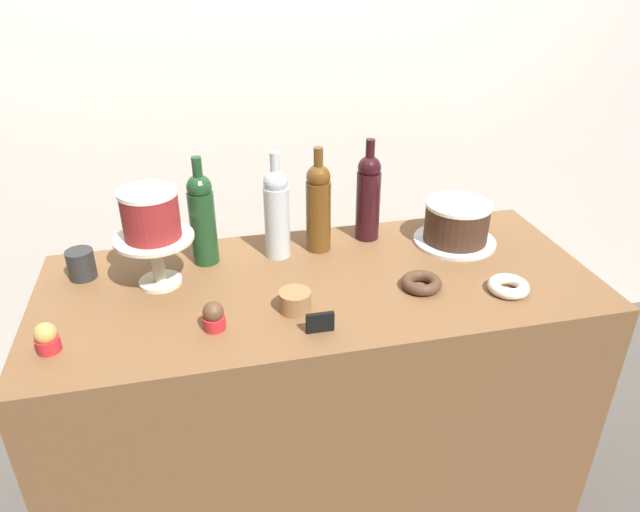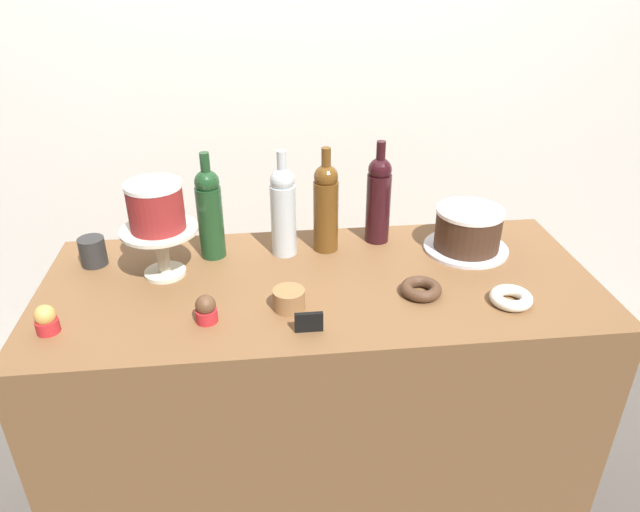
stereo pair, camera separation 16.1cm
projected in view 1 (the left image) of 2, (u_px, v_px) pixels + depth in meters
ground_plane at (320, 502)px, 2.09m from camera, size 12.00×12.00×0.00m
back_wall at (268, 79)px, 2.24m from camera, size 6.00×0.05×2.60m
display_counter at (320, 404)px, 1.87m from camera, size 1.56×0.66×0.92m
cake_stand_pedestal at (156, 252)px, 1.59m from camera, size 0.21×0.21×0.15m
white_layer_cake at (150, 214)px, 1.53m from camera, size 0.15×0.15×0.13m
silver_serving_platter at (454, 241)px, 1.86m from camera, size 0.26×0.26×0.01m
chocolate_round_cake at (457, 221)px, 1.82m from camera, size 0.20×0.20×0.13m
wine_bottle_green at (202, 217)px, 1.68m from camera, size 0.08×0.08×0.33m
wine_bottle_clear at (277, 212)px, 1.72m from camera, size 0.08×0.08×0.33m
wine_bottle_amber at (318, 206)px, 1.75m from camera, size 0.08×0.08×0.33m
wine_bottle_dark_red at (368, 196)px, 1.82m from camera, size 0.08×0.08×0.33m
cupcake_chocolate at (214, 317)px, 1.43m from camera, size 0.06×0.06×0.07m
cupcake_caramel at (47, 338)px, 1.35m from camera, size 0.06×0.06×0.07m
donut_sugar at (508, 286)px, 1.59m from camera, size 0.11×0.11×0.03m
donut_chocolate at (421, 283)px, 1.61m from camera, size 0.11×0.11×0.03m
cookie_stack at (295, 301)px, 1.51m from camera, size 0.08×0.08×0.05m
price_sign_chalkboard at (320, 322)px, 1.42m from camera, size 0.07×0.01×0.05m
coffee_cup_ceramic at (81, 264)px, 1.65m from camera, size 0.08×0.08×0.09m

